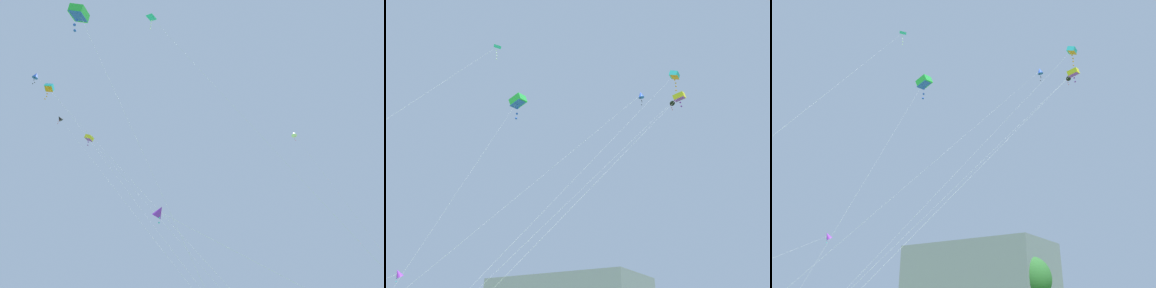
{
  "view_description": "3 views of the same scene",
  "coord_description": "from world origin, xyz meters",
  "views": [
    {
      "loc": [
        -22.36,
        11.25,
        3.12
      ],
      "look_at": [
        0.82,
        11.32,
        16.62
      ],
      "focal_mm": 28.0,
      "sensor_mm": 36.0,
      "label": 1
    },
    {
      "loc": [
        15.98,
        -4.46,
        3.77
      ],
      "look_at": [
        5.0,
        14.68,
        15.04
      ],
      "focal_mm": 35.0,
      "sensor_mm": 36.0,
      "label": 2
    },
    {
      "loc": [
        18.22,
        -6.52,
        2.44
      ],
      "look_at": [
        3.19,
        15.68,
        13.93
      ],
      "focal_mm": 35.0,
      "sensor_mm": 36.0,
      "label": 3
    }
  ],
  "objects": [
    {
      "name": "kite_blue_diamond_2",
      "position": [
        4.45,
        30.02,
        28.23
      ],
      "size": [
        12.02,
        25.15,
        28.78
      ],
      "color": "silver",
      "rests_on": "ground"
    },
    {
      "name": "kite_purple_diamond_5",
      "position": [
        -8.27,
        12.8,
        7.51
      ],
      "size": [
        5.45,
        17.38,
        7.94
      ],
      "color": "silver",
      "rests_on": "ground"
    },
    {
      "name": "kite_cyan_delta_0",
      "position": [
        -3.91,
        14.81,
        27.2
      ],
      "size": [
        1.22,
        19.62,
        27.99
      ],
      "color": "silver",
      "rests_on": "ground"
    },
    {
      "name": "kite_black_diamond_3",
      "position": [
        8.27,
        27.79,
        24.61
      ],
      "size": [
        11.78,
        20.99,
        25.24
      ],
      "color": "silver",
      "rests_on": "ground"
    },
    {
      "name": "kite_yellow_box_4",
      "position": [
        9.93,
        24.35,
        22.78
      ],
      "size": [
        9.29,
        20.14,
        23.3
      ],
      "color": "silver",
      "rests_on": "ground"
    },
    {
      "name": "kite_cyan_box_7",
      "position": [
        8.46,
        30.5,
        29.83
      ],
      "size": [
        11.49,
        24.14,
        30.43
      ],
      "color": "silver",
      "rests_on": "ground"
    },
    {
      "name": "kite_green_box_1",
      "position": [
        -5.9,
        20.99,
        25.64
      ],
      "size": [
        2.1,
        13.09,
        26.41
      ],
      "color": "silver",
      "rests_on": "ground"
    }
  ]
}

